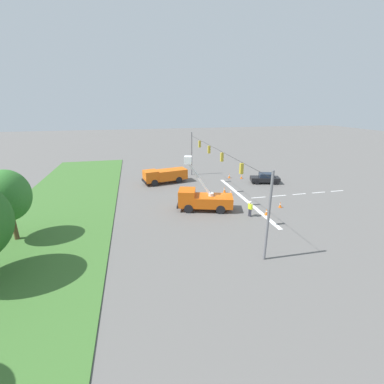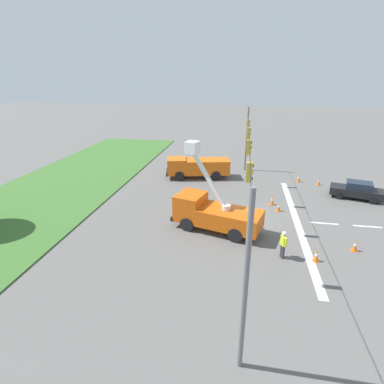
{
  "view_description": "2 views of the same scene",
  "coord_description": "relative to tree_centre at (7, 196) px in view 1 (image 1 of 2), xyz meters",
  "views": [
    {
      "loc": [
        -28.68,
        9.36,
        11.59
      ],
      "look_at": [
        -1.06,
        3.11,
        1.81
      ],
      "focal_mm": 24.0,
      "sensor_mm": 36.0,
      "label": 1
    },
    {
      "loc": [
        -21.45,
        0.37,
        10.23
      ],
      "look_at": [
        -1.67,
        3.78,
        2.51
      ],
      "focal_mm": 28.0,
      "sensor_mm": 36.0,
      "label": 2
    }
  ],
  "objects": [
    {
      "name": "traffic_cone_foreground_right",
      "position": [
        14.9,
        -25.76,
        -3.81
      ],
      "size": [
        0.36,
        0.36,
        0.81
      ],
      "color": "orange",
      "rests_on": "ground"
    },
    {
      "name": "ground_plane",
      "position": [
        5.31,
        -20.18,
        -4.21
      ],
      "size": [
        200.0,
        200.0,
        0.0
      ],
      "primitive_type": "plane",
      "color": "#605E5B"
    },
    {
      "name": "signal_gantry",
      "position": [
        5.38,
        -20.18,
        0.37
      ],
      "size": [
        26.2,
        0.33,
        7.2
      ],
      "color": "slate",
      "rests_on": "ground"
    },
    {
      "name": "utility_truck_support_near",
      "position": [
        14.57,
        -15.13,
        -2.98
      ],
      "size": [
        3.59,
        7.06,
        2.15
      ],
      "color": "orange",
      "rests_on": "ground"
    },
    {
      "name": "traffic_cone_lane_edge_a",
      "position": [
        1.64,
        -27.13,
        -3.85
      ],
      "size": [
        0.36,
        0.36,
        0.73
      ],
      "color": "orange",
      "rests_on": "ground"
    },
    {
      "name": "traffic_cone_mid_right",
      "position": [
        8.25,
        -22.57,
        -3.81
      ],
      "size": [
        0.36,
        0.36,
        0.8
      ],
      "color": "orange",
      "rests_on": "ground"
    },
    {
      "name": "traffic_cone_foreground_left",
      "position": [
        0.04,
        -24.49,
        -3.84
      ],
      "size": [
        0.36,
        0.36,
        0.75
      ],
      "color": "orange",
      "rests_on": "ground"
    },
    {
      "name": "lane_markings",
      "position": [
        5.31,
        -25.67,
        -4.21
      ],
      "size": [
        17.6,
        15.25,
        0.01
      ],
      "color": "silver",
      "rests_on": "ground"
    },
    {
      "name": "road_worker",
      "position": [
        0.09,
        -22.54,
        -3.21
      ],
      "size": [
        0.62,
        0.36,
        1.77
      ],
      "color": "#383842",
      "rests_on": "ground"
    },
    {
      "name": "utility_truck_bucket_lift",
      "position": [
        3.05,
        -18.02,
        -2.86
      ],
      "size": [
        3.98,
        6.65,
        6.2
      ],
      "color": "#D6560F",
      "rests_on": "ground"
    },
    {
      "name": "tree_centre",
      "position": [
        0.0,
        0.0,
        0.0
      ],
      "size": [
        3.96,
        3.74,
        6.45
      ],
      "color": "brown",
      "rests_on": "ground"
    },
    {
      "name": "sedan_black",
      "position": [
        11.03,
        -30.11,
        -3.42
      ],
      "size": [
        2.85,
        4.61,
        1.56
      ],
      "color": "black",
      "rests_on": "ground"
    },
    {
      "name": "grass_verge",
      "position": [
        5.31,
        -2.18,
        -4.16
      ],
      "size": [
        56.0,
        12.0,
        0.1
      ],
      "primitive_type": "cube",
      "color": "#3D6B2D",
      "rests_on": "ground"
    },
    {
      "name": "traffic_cone_near_bucket",
      "position": [
        7.0,
        -22.99,
        -3.84
      ],
      "size": [
        0.36,
        0.36,
        0.74
      ],
      "color": "orange",
      "rests_on": "ground"
    },
    {
      "name": "traffic_cone_mid_left",
      "position": [
        14.22,
        -27.61,
        -3.87
      ],
      "size": [
        0.36,
        0.36,
        0.7
      ],
      "color": "orange",
      "rests_on": "ground"
    }
  ]
}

